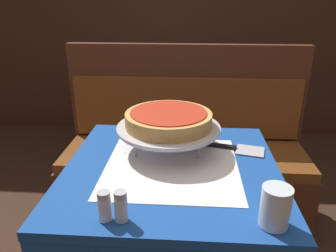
# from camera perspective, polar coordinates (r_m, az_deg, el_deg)

# --- Properties ---
(dining_table_front) EXTENTS (0.72, 0.72, 0.77)m
(dining_table_front) POSITION_cam_1_polar(r_m,az_deg,el_deg) (1.17, 0.63, -11.64)
(dining_table_front) COLOR #194799
(dining_table_front) RESTS_ON ground_plane
(dining_table_rear) EXTENTS (0.80, 0.80, 0.77)m
(dining_table_rear) POSITION_cam_1_polar(r_m,az_deg,el_deg) (2.78, -1.16, 8.46)
(dining_table_rear) COLOR #1E6B33
(dining_table_rear) RESTS_ON ground_plane
(booth_bench) EXTENTS (1.43, 0.48, 1.04)m
(booth_bench) POSITION_cam_1_polar(r_m,az_deg,el_deg) (2.02, 2.84, -7.54)
(booth_bench) COLOR #4C2819
(booth_bench) RESTS_ON ground_plane
(back_wall_panel) EXTENTS (6.00, 0.04, 2.40)m
(back_wall_panel) POSITION_cam_1_polar(r_m,az_deg,el_deg) (3.17, 3.14, 19.95)
(back_wall_panel) COLOR #3D2319
(back_wall_panel) RESTS_ON ground_plane
(pizza_pan_stand) EXTENTS (0.38, 0.38, 0.10)m
(pizza_pan_stand) POSITION_cam_1_polar(r_m,az_deg,el_deg) (1.19, 0.10, -0.46)
(pizza_pan_stand) COLOR #ADADB2
(pizza_pan_stand) RESTS_ON dining_table_front
(deep_dish_pizza) EXTENTS (0.31, 0.31, 0.05)m
(deep_dish_pizza) POSITION_cam_1_polar(r_m,az_deg,el_deg) (1.18, 0.10, 1.23)
(deep_dish_pizza) COLOR tan
(deep_dish_pizza) RESTS_ON pizza_pan_stand
(pizza_server) EXTENTS (0.28, 0.12, 0.01)m
(pizza_server) POSITION_cam_1_polar(r_m,az_deg,el_deg) (1.26, 10.73, -3.71)
(pizza_server) COLOR #BCBCC1
(pizza_server) RESTS_ON dining_table_front
(water_glass_near) EXTENTS (0.07, 0.07, 0.11)m
(water_glass_near) POSITION_cam_1_polar(r_m,az_deg,el_deg) (0.87, 18.20, -13.21)
(water_glass_near) COLOR silver
(water_glass_near) RESTS_ON dining_table_front
(salt_shaker) EXTENTS (0.04, 0.04, 0.08)m
(salt_shaker) POSITION_cam_1_polar(r_m,az_deg,el_deg) (0.87, -11.01, -13.53)
(salt_shaker) COLOR silver
(salt_shaker) RESTS_ON dining_table_front
(pepper_shaker) EXTENTS (0.03, 0.03, 0.08)m
(pepper_shaker) POSITION_cam_1_polar(r_m,az_deg,el_deg) (0.86, -8.20, -13.68)
(pepper_shaker) COLOR silver
(pepper_shaker) RESTS_ON dining_table_front
(condiment_caddy) EXTENTS (0.15, 0.15, 0.18)m
(condiment_caddy) POSITION_cam_1_polar(r_m,az_deg,el_deg) (2.67, -1.79, 11.24)
(condiment_caddy) COLOR black
(condiment_caddy) RESTS_ON dining_table_rear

